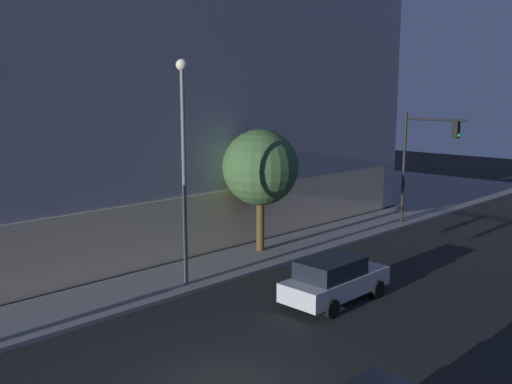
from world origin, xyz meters
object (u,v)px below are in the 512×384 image
Objects in this scene: street_lamp_sidewalk at (183,148)px; sidewalk_tree at (260,168)px; traffic_light_far_corner at (422,151)px; modern_building at (78,70)px; car_silver at (334,279)px.

street_lamp_sidewalk reaches higher than sidewalk_tree.
traffic_light_far_corner is 0.74× the size of street_lamp_sidewalk.
car_silver is at bearing -96.45° from modern_building.
traffic_light_far_corner is at bearing -4.41° from street_lamp_sidewalk.
car_silver is at bearing -112.39° from sidewalk_tree.
sidewalk_tree is (5.51, 1.37, -1.39)m from street_lamp_sidewalk.
car_silver is (-2.65, -6.44, -3.27)m from sidewalk_tree.
street_lamp_sidewalk reaches higher than car_silver.
street_lamp_sidewalk is at bearing 175.59° from traffic_light_far_corner.
modern_building is 17.97m from sidewalk_tree.
sidewalk_tree is 1.28× the size of car_silver.
traffic_light_far_corner is 13.92m from car_silver.
traffic_light_far_corner reaches higher than car_silver.
traffic_light_far_corner is (10.22, -19.85, -4.75)m from modern_building.
street_lamp_sidewalk is 7.45m from car_silver.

